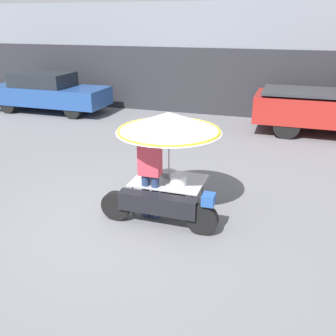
% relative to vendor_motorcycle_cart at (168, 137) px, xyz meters
% --- Properties ---
extents(ground_plane, '(36.00, 36.00, 0.00)m').
position_rel_vendor_motorcycle_cart_xyz_m(ground_plane, '(-0.38, -0.42, -1.45)').
color(ground_plane, slate).
extents(shopfront_building, '(28.00, 2.06, 3.95)m').
position_rel_vendor_motorcycle_cart_xyz_m(shopfront_building, '(-0.38, 8.83, 0.52)').
color(shopfront_building, gray).
rests_on(shopfront_building, ground).
extents(vendor_motorcycle_cart, '(2.09, 1.84, 1.86)m').
position_rel_vendor_motorcycle_cart_xyz_m(vendor_motorcycle_cart, '(0.00, 0.00, 0.00)').
color(vendor_motorcycle_cart, black).
rests_on(vendor_motorcycle_cart, ground).
extents(vendor_person, '(0.38, 0.22, 1.67)m').
position_rel_vendor_motorcycle_cart_xyz_m(vendor_person, '(-0.23, -0.28, -0.50)').
color(vendor_person, navy).
rests_on(vendor_person, ground).
extents(parked_car, '(4.53, 1.68, 1.48)m').
position_rel_vendor_motorcycle_cart_xyz_m(parked_car, '(-6.90, 6.35, -0.68)').
color(parked_car, black).
rests_on(parked_car, ground).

